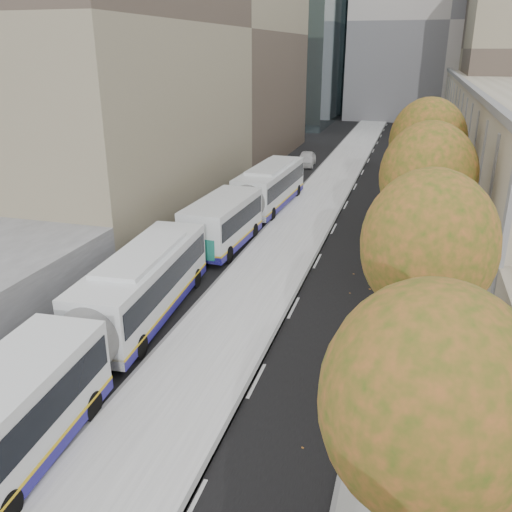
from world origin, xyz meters
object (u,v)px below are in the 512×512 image
at_px(bus_shelter, 493,377).
at_px(bus_near, 102,325).
at_px(bus_far, 253,199).
at_px(distant_car, 306,159).

relative_size(bus_shelter, bus_near, 0.26).
height_order(bus_near, bus_far, bus_far).
height_order(bus_shelter, bus_near, bus_near).
xyz_separation_m(bus_near, distant_car, (-0.01, 37.99, -0.85)).
relative_size(bus_far, distant_car, 4.25).
xyz_separation_m(bus_shelter, bus_far, (-12.82, 18.96, -0.59)).
height_order(bus_shelter, bus_far, bus_far).
xyz_separation_m(bus_far, distant_car, (-0.26, 19.65, -0.89)).
distance_m(bus_far, distant_car, 19.68).
distance_m(bus_near, bus_far, 18.33).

